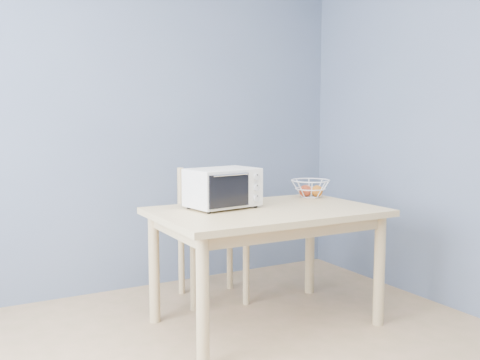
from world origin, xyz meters
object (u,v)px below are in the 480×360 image
fruit_basket (310,189)px  dining_chair (211,234)px  toaster_oven (221,188)px  dining_table (266,224)px

fruit_basket → dining_chair: size_ratio=0.35×
toaster_oven → dining_chair: toaster_oven is taller
dining_table → dining_chair: bearing=97.1°
dining_table → fruit_basket: fruit_basket is taller
dining_table → fruit_basket: size_ratio=4.12×
fruit_basket → dining_chair: dining_chair is taller
dining_table → toaster_oven: toaster_oven is taller
dining_table → dining_chair: (-0.08, 0.64, -0.18)m
dining_table → dining_chair: dining_chair is taller
toaster_oven → fruit_basket: 0.80m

